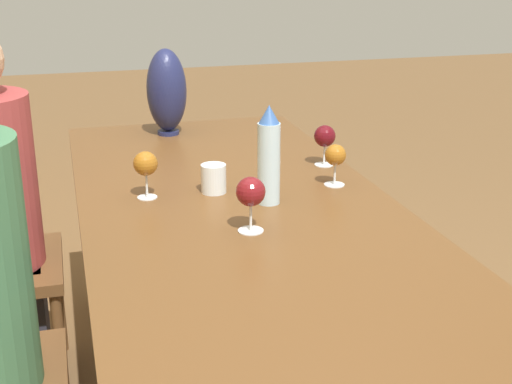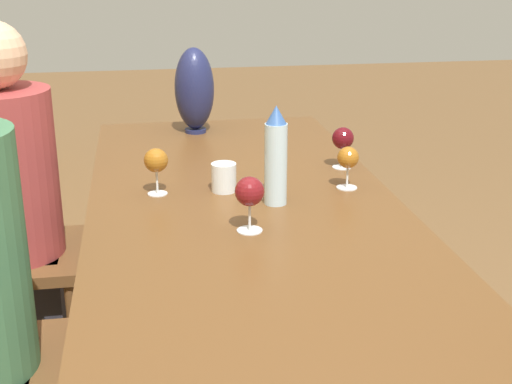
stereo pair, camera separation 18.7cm
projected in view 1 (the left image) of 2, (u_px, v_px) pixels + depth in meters
The scene contains 8 objects.
dining_table at pixel (245, 236), 2.04m from camera, with size 2.23×0.91×0.75m.
water_bottle at pixel (269, 156), 2.04m from camera, with size 0.07×0.07×0.29m.
water_tumbler at pixel (214, 179), 2.16m from camera, with size 0.08×0.08×0.09m.
vase at pixel (167, 91), 2.78m from camera, with size 0.16×0.16×0.34m.
wine_glass_0 at pixel (335, 156), 2.21m from camera, with size 0.07×0.07×0.13m.
wine_glass_1 at pixel (146, 165), 2.10m from camera, with size 0.07×0.07×0.14m.
wine_glass_2 at pixel (251, 193), 1.85m from camera, with size 0.08×0.08×0.15m.
wine_glass_3 at pixel (325, 137), 2.41m from camera, with size 0.07×0.07×0.14m.
Camera 1 is at (-1.83, 0.47, 1.47)m, focal length 50.00 mm.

